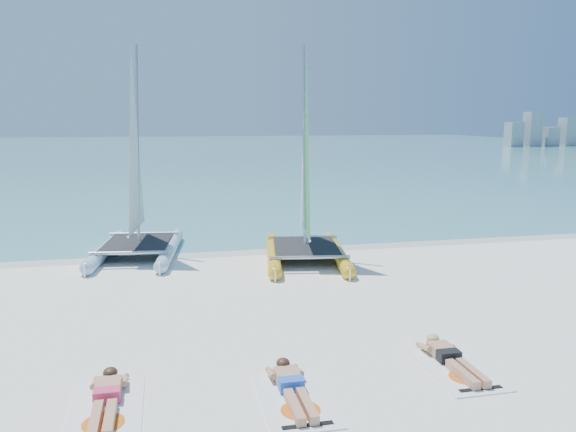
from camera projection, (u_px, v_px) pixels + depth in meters
name	position (u px, v px, depth m)	size (l,w,h in m)	color
ground	(261.00, 309.00, 11.97)	(140.00, 140.00, 0.00)	white
sea	(178.00, 150.00, 72.57)	(140.00, 115.00, 0.01)	#69AFAF
wet_sand_strip	(231.00, 251.00, 17.26)	(140.00, 1.40, 0.01)	silver
distant_skyline	(548.00, 133.00, 82.72)	(14.00, 2.00, 5.00)	#98A1A7
catamaran_blue	(136.00, 191.00, 16.44)	(2.84, 4.97, 6.44)	silver
catamaran_yellow	(305.00, 189.00, 16.31)	(2.98, 5.12, 6.36)	yellow
towel_a	(106.00, 411.00, 7.79)	(1.00, 1.85, 0.02)	white
sunbather_a	(107.00, 397.00, 7.95)	(0.37, 1.73, 0.26)	tan
towel_b	(295.00, 399.00, 8.12)	(1.00, 1.85, 0.02)	white
sunbather_b	(292.00, 386.00, 8.29)	(0.37, 1.73, 0.26)	tan
towel_c	(455.00, 368.00, 9.12)	(1.00, 1.85, 0.02)	white
sunbather_c	(450.00, 357.00, 9.29)	(0.37, 1.73, 0.26)	tan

